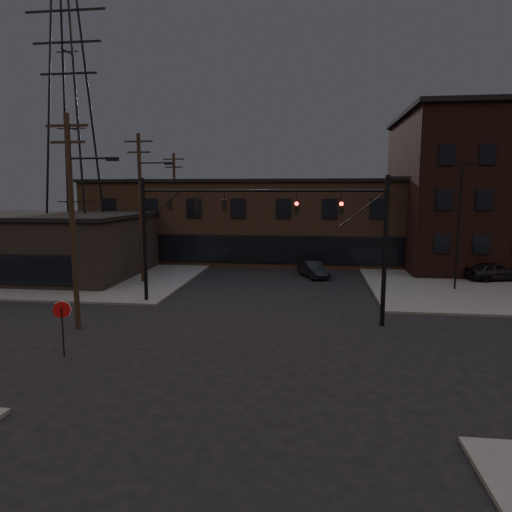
% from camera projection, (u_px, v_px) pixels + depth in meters
% --- Properties ---
extents(ground, '(140.00, 140.00, 0.00)m').
position_uv_depth(ground, '(251.00, 349.00, 20.93)').
color(ground, black).
rests_on(ground, ground).
extents(sidewalk_nw, '(30.00, 30.00, 0.15)m').
position_uv_depth(sidewalk_nw, '(62.00, 263.00, 45.24)').
color(sidewalk_nw, '#474744').
rests_on(sidewalk_nw, ground).
extents(building_row, '(40.00, 12.00, 8.00)m').
position_uv_depth(building_row, '(287.00, 222.00, 47.87)').
color(building_row, '#4A3527').
rests_on(building_row, ground).
extents(building_left, '(16.00, 12.00, 5.00)m').
position_uv_depth(building_left, '(44.00, 247.00, 38.76)').
color(building_left, black).
rests_on(building_left, ground).
extents(traffic_signal_near, '(7.12, 0.24, 8.00)m').
position_uv_depth(traffic_signal_near, '(363.00, 234.00, 24.00)').
color(traffic_signal_near, black).
rests_on(traffic_signal_near, ground).
extents(traffic_signal_far, '(7.12, 0.24, 8.00)m').
position_uv_depth(traffic_signal_far, '(163.00, 226.00, 28.91)').
color(traffic_signal_far, black).
rests_on(traffic_signal_far, ground).
extents(stop_sign, '(0.72, 0.33, 2.48)m').
position_uv_depth(stop_sign, '(62.00, 316.00, 19.71)').
color(stop_sign, black).
rests_on(stop_sign, ground).
extents(utility_pole_near, '(3.70, 0.28, 11.00)m').
position_uv_depth(utility_pole_near, '(73.00, 217.00, 23.23)').
color(utility_pole_near, black).
rests_on(utility_pole_near, ground).
extents(utility_pole_mid, '(3.70, 0.28, 11.50)m').
position_uv_depth(utility_pole_mid, '(141.00, 205.00, 35.10)').
color(utility_pole_mid, black).
rests_on(utility_pole_mid, ground).
extents(utility_pole_far, '(2.20, 0.28, 11.00)m').
position_uv_depth(utility_pole_far, '(175.00, 205.00, 47.07)').
color(utility_pole_far, black).
rests_on(utility_pole_far, ground).
extents(transmission_tower, '(7.00, 7.00, 25.00)m').
position_uv_depth(transmission_tower, '(71.00, 128.00, 39.06)').
color(transmission_tower, black).
rests_on(transmission_tower, ground).
extents(lot_light_a, '(1.50, 0.28, 9.14)m').
position_uv_depth(lot_light_a, '(459.00, 215.00, 32.31)').
color(lot_light_a, black).
rests_on(lot_light_a, ground).
extents(parked_car_lot_a, '(4.65, 2.77, 1.48)m').
position_uv_depth(parked_car_lot_a, '(494.00, 271.00, 36.10)').
color(parked_car_lot_a, black).
rests_on(parked_car_lot_a, sidewalk_ne).
extents(parked_car_lot_b, '(5.08, 2.74, 1.40)m').
position_uv_depth(parked_car_lot_b, '(478.00, 269.00, 37.40)').
color(parked_car_lot_b, silver).
rests_on(parked_car_lot_b, sidewalk_ne).
extents(car_crossing, '(2.87, 4.32, 1.35)m').
position_uv_depth(car_crossing, '(313.00, 269.00, 38.25)').
color(car_crossing, black).
rests_on(car_crossing, ground).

